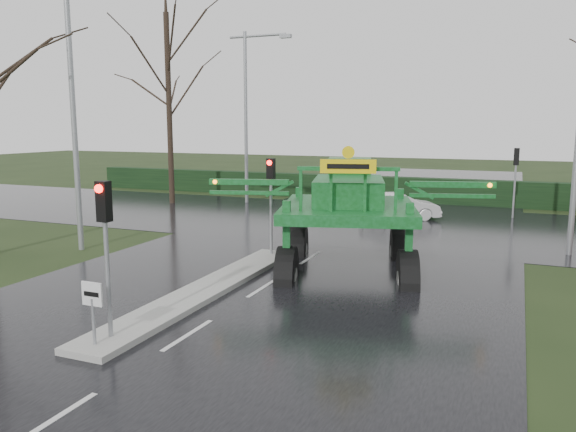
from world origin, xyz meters
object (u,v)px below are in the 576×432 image
at_px(street_light_right, 573,86).
at_px(white_sedan, 399,219).
at_px(traffic_signal_near, 105,226).
at_px(street_light_left_far, 250,102).
at_px(traffic_signal_mid, 271,185).
at_px(street_light_left_near, 78,88).
at_px(crop_sprayer, 288,200).
at_px(traffic_signal_far, 516,167).
at_px(keep_left_sign, 93,303).

bearing_deg(street_light_right, white_sedan, 141.99).
bearing_deg(traffic_signal_near, street_light_left_far, 108.17).
height_order(traffic_signal_near, street_light_right, street_light_right).
relative_size(traffic_signal_mid, street_light_left_far, 0.35).
bearing_deg(street_light_left_near, crop_sprayer, -4.14).
bearing_deg(crop_sprayer, traffic_signal_mid, 110.02).
distance_m(street_light_right, street_light_left_far, 18.24).
distance_m(traffic_signal_far, street_light_left_far, 15.08).
distance_m(traffic_signal_mid, white_sedan, 10.57).
distance_m(keep_left_sign, street_light_right, 17.23).
xyz_separation_m(street_light_left_near, street_light_right, (16.39, 6.00, 0.00)).
distance_m(traffic_signal_near, white_sedan, 18.78).
bearing_deg(traffic_signal_near, keep_left_sign, -90.00).
xyz_separation_m(traffic_signal_mid, street_light_right, (9.49, 4.51, 3.40)).
xyz_separation_m(traffic_signal_far, street_light_right, (1.69, -8.01, 3.40)).
distance_m(keep_left_sign, traffic_signal_far, 22.93).
xyz_separation_m(keep_left_sign, street_light_right, (9.49, 13.50, 4.93)).
distance_m(keep_left_sign, white_sedan, 19.11).
bearing_deg(white_sedan, traffic_signal_mid, 140.84).
bearing_deg(traffic_signal_near, crop_sprayer, 76.88).
bearing_deg(traffic_signal_mid, traffic_signal_near, -90.00).
bearing_deg(white_sedan, keep_left_sign, 147.65).
bearing_deg(keep_left_sign, traffic_signal_mid, 90.00).
bearing_deg(keep_left_sign, street_light_left_near, 132.59).
height_order(traffic_signal_mid, street_light_left_far, street_light_left_far).
height_order(street_light_left_far, white_sedan, street_light_left_far).
relative_size(street_light_left_near, street_light_right, 1.00).
distance_m(street_light_left_near, street_light_right, 17.45).
distance_m(traffic_signal_near, crop_sprayer, 6.58).
xyz_separation_m(traffic_signal_mid, white_sedan, (2.58, 9.92, -2.59)).
relative_size(crop_sprayer, white_sedan, 2.26).
height_order(traffic_signal_mid, street_light_left_near, street_light_left_near).
distance_m(traffic_signal_far, street_light_right, 8.86).
xyz_separation_m(traffic_signal_near, street_light_left_far, (-6.89, 21.01, 3.40)).
height_order(keep_left_sign, street_light_left_far, street_light_left_far).
bearing_deg(street_light_right, traffic_signal_far, 101.95).
bearing_deg(traffic_signal_near, white_sedan, 82.04).
bearing_deg(traffic_signal_far, traffic_signal_mid, 58.07).
bearing_deg(street_light_left_far, traffic_signal_far, 0.03).
distance_m(keep_left_sign, traffic_signal_mid, 9.12).
xyz_separation_m(keep_left_sign, street_light_left_far, (-6.89, 21.50, 4.93)).
xyz_separation_m(street_light_left_near, white_sedan, (9.47, 11.41, -5.99)).
bearing_deg(traffic_signal_mid, traffic_signal_far, 58.07).
distance_m(traffic_signal_mid, street_light_right, 11.05).
xyz_separation_m(keep_left_sign, white_sedan, (2.58, 18.91, -1.06)).
distance_m(keep_left_sign, crop_sprayer, 7.18).
height_order(traffic_signal_far, crop_sprayer, crop_sprayer).
relative_size(street_light_left_near, street_light_left_far, 1.00).
bearing_deg(street_light_left_near, street_light_right, 20.11).
bearing_deg(street_light_left_near, keep_left_sign, -47.41).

